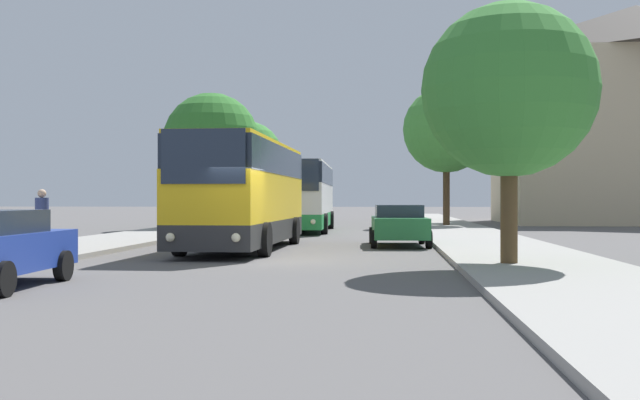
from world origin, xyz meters
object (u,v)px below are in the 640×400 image
Objects in this scene: pedestrian_waiting_far at (42,222)px; bus_front at (244,193)px; bus_middle at (303,195)px; tree_left_far at (211,141)px; tree_left_near at (247,157)px; tree_right_near at (446,130)px; tree_right_mid at (509,91)px; parked_car_right_near at (399,224)px.

bus_front is at bearing 120.67° from pedestrian_waiting_far.
bus_middle is 6.49m from tree_left_far.
pedestrian_waiting_far is 21.48m from tree_left_far.
tree_right_near is (13.47, -8.38, 1.09)m from tree_left_near.
tree_left_near is 15.90m from tree_right_near.
tree_left_far reaches higher than tree_right_mid.
tree_right_near is at bearing 88.52° from tree_right_mid.
pedestrian_waiting_far is at bearing -106.34° from bus_middle.
bus_front is 22.12m from tree_right_near.
parked_car_right_near is (4.73, -11.90, -1.09)m from bus_middle.
tree_left_far is 0.91× the size of tree_right_near.
bus_front reaches higher than pedestrian_waiting_far.
pedestrian_waiting_far is 0.25× the size of tree_left_near.
pedestrian_waiting_far is 33.52m from tree_left_near.
bus_middle is at bearing -143.13° from tree_right_near.
tree_left_near is 12.20m from tree_left_far.
tree_right_near is at bearing 16.11° from tree_left_far.
bus_middle is (0.42, 14.26, -0.01)m from bus_front.
tree_right_near is (12.93, 24.94, 4.72)m from pedestrian_waiting_far.
bus_middle is 12.85m from parked_car_right_near.
bus_front is 14.26m from bus_middle.
tree_right_mid is at bearing -39.25° from bus_front.
bus_middle is 2.48× the size of parked_car_right_near.
bus_front is 5.77m from parked_car_right_near.
tree_right_mid is (12.79, -34.93, -0.45)m from tree_left_near.
tree_right_near is at bearing 68.64° from bus_front.
tree_left_near is at bearing 91.29° from tree_left_far.
tree_left_near is (-0.55, 33.32, 3.63)m from pedestrian_waiting_far.
pedestrian_waiting_far is 0.24× the size of tree_left_far.
tree_left_near is at bearing 110.11° from tree_right_mid.
tree_left_near reaches higher than bus_middle.
bus_front is 1.43× the size of tree_left_far.
pedestrian_waiting_far is (-5.08, -19.06, -0.81)m from bus_middle.
tree_left_near reaches higher than tree_right_mid.
pedestrian_waiting_far is at bearing -117.40° from tree_right_near.
parked_car_right_near is 9.73m from tree_right_mid.
tree_right_mid is at bearing 103.18° from parked_car_right_near.
tree_left_near is at bearing 165.74° from pedestrian_waiting_far.
bus_middle is at bearing -68.47° from tree_left_near.
tree_right_near is at bearing 137.40° from pedestrian_waiting_far.
bus_front is 1.30× the size of tree_right_near.
tree_left_far reaches higher than bus_front.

